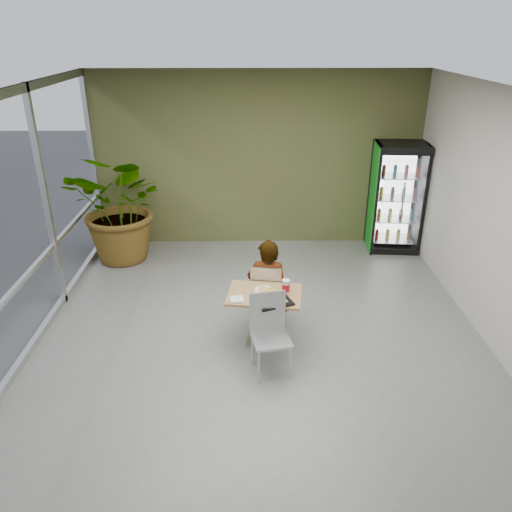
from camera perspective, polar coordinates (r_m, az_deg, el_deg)
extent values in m
plane|color=slate|center=(6.74, 0.60, -9.99)|extent=(7.00, 7.00, 0.00)
cube|color=#B2824C|center=(6.38, 0.98, -4.45)|extent=(1.01, 0.77, 0.04)
cylinder|color=#BABCBF|center=(6.57, 0.95, -7.31)|extent=(0.09, 0.09, 0.71)
cube|color=#BABCBF|center=(6.75, 0.93, -9.74)|extent=(0.51, 0.43, 0.04)
cube|color=#BABCBF|center=(7.00, 1.31, -4.29)|extent=(0.47, 0.47, 0.03)
cube|color=#BABCBF|center=(6.71, 1.13, -3.26)|extent=(0.41, 0.09, 0.49)
cylinder|color=#BABCBF|center=(7.25, 2.86, -5.24)|extent=(0.02, 0.02, 0.44)
cylinder|color=#BABCBF|center=(7.28, 0.07, -5.05)|extent=(0.02, 0.02, 0.44)
cylinder|color=#BABCBF|center=(6.94, 2.58, -6.69)|extent=(0.02, 0.02, 0.44)
cylinder|color=#BABCBF|center=(6.98, -0.34, -6.48)|extent=(0.02, 0.02, 0.44)
cube|color=#BABCBF|center=(5.99, 1.73, -9.48)|extent=(0.52, 0.52, 0.03)
cube|color=#BABCBF|center=(6.02, 1.30, -6.32)|extent=(0.44, 0.12, 0.52)
cylinder|color=#BABCBF|center=(5.95, 0.33, -12.57)|extent=(0.03, 0.03, 0.47)
cylinder|color=#BABCBF|center=(6.02, 3.92, -12.10)|extent=(0.03, 0.03, 0.47)
cylinder|color=#BABCBF|center=(6.25, -0.41, -10.51)|extent=(0.03, 0.03, 0.47)
cylinder|color=#BABCBF|center=(6.32, 2.99, -10.09)|extent=(0.03, 0.03, 0.47)
imported|color=black|center=(6.94, 1.33, -4.18)|extent=(0.63, 0.46, 1.57)
cylinder|color=silver|center=(6.42, 0.99, -3.96)|extent=(0.26, 0.26, 0.01)
cylinder|color=silver|center=(6.35, 3.43, -3.54)|extent=(0.10, 0.10, 0.17)
cylinder|color=red|center=(6.35, 3.43, -3.58)|extent=(0.10, 0.10, 0.10)
cylinder|color=silver|center=(6.31, 3.46, -2.81)|extent=(0.10, 0.10, 0.01)
cube|color=silver|center=(6.22, -2.21, -4.97)|extent=(0.19, 0.19, 0.02)
cube|color=black|center=(6.16, 2.04, -5.27)|extent=(0.52, 0.46, 0.02)
cube|color=black|center=(9.52, 15.78, 6.43)|extent=(0.95, 0.77, 1.99)
cube|color=green|center=(9.40, 13.11, 6.50)|extent=(0.07, 0.68, 1.95)
cube|color=silver|center=(9.21, 16.34, 5.88)|extent=(0.72, 0.07, 1.59)
imported|color=#3A6B2B|center=(9.00, -14.93, 5.47)|extent=(2.22, 2.08, 1.99)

